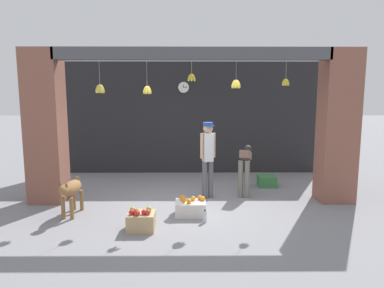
% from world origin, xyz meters
% --- Properties ---
extents(ground_plane, '(60.00, 60.00, 0.00)m').
position_xyz_m(ground_plane, '(0.00, 0.00, 0.00)').
color(ground_plane, gray).
extents(shop_back_wall, '(7.31, 0.12, 3.13)m').
position_xyz_m(shop_back_wall, '(0.00, 2.97, 1.56)').
color(shop_back_wall, '#232326').
rests_on(shop_back_wall, ground_plane).
extents(shop_pillar_left, '(0.70, 0.60, 3.13)m').
position_xyz_m(shop_pillar_left, '(-3.01, 0.30, 1.56)').
color(shop_pillar_left, brown).
rests_on(shop_pillar_left, ground_plane).
extents(shop_pillar_right, '(0.70, 0.60, 3.13)m').
position_xyz_m(shop_pillar_right, '(3.01, 0.30, 1.56)').
color(shop_pillar_right, brown).
rests_on(shop_pillar_right, ground_plane).
extents(storefront_awning, '(5.41, 0.26, 0.91)m').
position_xyz_m(storefront_awning, '(-0.01, 0.12, 2.97)').
color(storefront_awning, '#4C4C51').
extents(dog, '(0.29, 0.94, 0.70)m').
position_xyz_m(dog, '(-2.24, -0.58, 0.48)').
color(dog, olive).
rests_on(dog, ground_plane).
extents(shopkeeper, '(0.33, 0.29, 1.64)m').
position_xyz_m(shopkeeper, '(0.34, 0.48, 0.97)').
color(shopkeeper, '#56565B').
rests_on(shopkeeper, ground_plane).
extents(worker_stooping, '(0.40, 0.80, 1.06)m').
position_xyz_m(worker_stooping, '(1.19, 0.73, 0.71)').
color(worker_stooping, '#6B665B').
rests_on(worker_stooping, ground_plane).
extents(fruit_crate_oranges, '(0.56, 0.43, 0.34)m').
position_xyz_m(fruit_crate_oranges, '(-0.04, -0.58, 0.14)').
color(fruit_crate_oranges, silver).
rests_on(fruit_crate_oranges, ground_plane).
extents(fruit_crate_apples, '(0.45, 0.41, 0.37)m').
position_xyz_m(fruit_crate_apples, '(-0.85, -1.28, 0.16)').
color(fruit_crate_apples, tan).
rests_on(fruit_crate_apples, ground_plane).
extents(produce_box_green, '(0.42, 0.38, 0.27)m').
position_xyz_m(produce_box_green, '(1.83, 1.40, 0.13)').
color(produce_box_green, '#387A42').
rests_on(produce_box_green, ground_plane).
extents(water_bottle, '(0.07, 0.07, 0.23)m').
position_xyz_m(water_bottle, '(0.22, -0.95, 0.11)').
color(water_bottle, silver).
rests_on(water_bottle, ground_plane).
extents(wall_clock, '(0.32, 0.03, 0.32)m').
position_xyz_m(wall_clock, '(-0.22, 2.89, 2.42)').
color(wall_clock, black).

